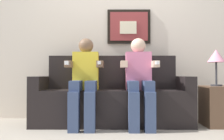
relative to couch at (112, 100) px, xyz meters
The scene contains 7 objects.
ground_plane 0.45m from the couch, 90.00° to the right, with size 5.72×5.72×0.00m, color #9E9384.
back_wall_assembly 1.08m from the couch, 89.14° to the left, with size 4.40×0.10×2.60m.
couch is the anchor object (origin of this frame).
person_on_left 0.48m from the couch, 153.49° to the right, with size 0.46×0.56×1.11m.
person_on_right 0.48m from the couch, 26.42° to the right, with size 0.46×0.56×1.11m.
side_table_right 1.35m from the couch, ahead, with size 0.40×0.40×0.50m.
table_lamp 1.42m from the couch, ahead, with size 0.22×0.22×0.46m.
Camera 1 is at (0.02, -2.85, 0.64)m, focal length 39.07 mm.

